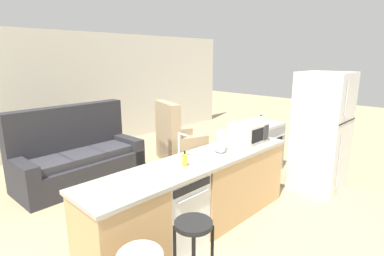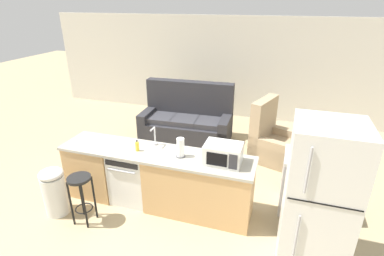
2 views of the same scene
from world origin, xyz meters
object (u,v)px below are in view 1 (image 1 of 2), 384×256
at_px(microwave, 248,132).
at_px(dishwasher, 174,209).
at_px(kettle, 261,121).
at_px(stove_range, 258,147).
at_px(paper_towel_roll, 221,141).
at_px(bar_stool, 193,244).
at_px(armchair, 177,143).
at_px(couch, 77,159).
at_px(refrigerator, 321,132).
at_px(soap_bottle, 185,160).

bearing_deg(microwave, dishwasher, 179.95).
bearing_deg(kettle, stove_range, 37.16).
relative_size(paper_towel_roll, kettle, 1.38).
xyz_separation_m(microwave, paper_towel_roll, (-0.61, -0.01, -0.00)).
height_order(paper_towel_roll, bar_stool, paper_towel_roll).
relative_size(stove_range, microwave, 1.80).
bearing_deg(armchair, bar_stool, -130.82).
height_order(paper_towel_roll, couch, couch).
bearing_deg(refrigerator, armchair, 103.75).
distance_m(dishwasher, kettle, 2.53).
distance_m(dishwasher, stove_range, 2.66).
xyz_separation_m(soap_bottle, kettle, (2.30, 0.46, 0.01)).
distance_m(dishwasher, microwave, 1.54).
height_order(couch, armchair, couch).
relative_size(dishwasher, couch, 0.41).
relative_size(microwave, paper_towel_roll, 1.77).
xyz_separation_m(refrigerator, soap_bottle, (-2.46, 0.51, 0.05)).
height_order(dishwasher, soap_bottle, soap_bottle).
distance_m(stove_range, couch, 3.19).
bearing_deg(kettle, bar_stool, -158.36).
relative_size(soap_bottle, kettle, 0.86).
bearing_deg(dishwasher, stove_range, 11.91).
height_order(paper_towel_roll, kettle, paper_towel_roll).
bearing_deg(kettle, couch, 139.22).
xyz_separation_m(stove_range, kettle, (-0.17, -0.13, 0.53)).
height_order(kettle, bar_stool, kettle).
bearing_deg(paper_towel_roll, stove_range, 17.19).
xyz_separation_m(dishwasher, paper_towel_roll, (0.80, -0.01, 0.62)).
height_order(dishwasher, microwave, microwave).
relative_size(microwave, kettle, 2.44).
relative_size(paper_towel_roll, bar_stool, 0.38).
distance_m(refrigerator, microwave, 1.31).
xyz_separation_m(paper_towel_roll, couch, (-0.75, 2.48, -0.64)).
xyz_separation_m(microwave, couch, (-1.35, 2.47, -0.65)).
distance_m(microwave, bar_stool, 2.03).
bearing_deg(bar_stool, couch, 81.50).
bearing_deg(soap_bottle, kettle, 11.38).
bearing_deg(bar_stool, stove_range, 22.61).
relative_size(microwave, soap_bottle, 2.84).
height_order(stove_range, refrigerator, refrigerator).
distance_m(stove_range, microwave, 1.43).
distance_m(kettle, armchair, 1.81).
relative_size(refrigerator, paper_towel_roll, 6.55).
height_order(dishwasher, kettle, kettle).
relative_size(microwave, armchair, 0.42).
xyz_separation_m(dishwasher, armchair, (1.96, 2.05, -0.07)).
relative_size(refrigerator, couch, 0.91).
bearing_deg(refrigerator, dishwasher, 168.07).
xyz_separation_m(soap_bottle, couch, (-0.08, 2.51, -0.58)).
bearing_deg(paper_towel_roll, couch, 106.73).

